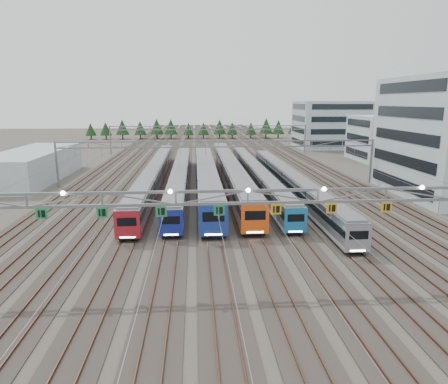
{
  "coord_description": "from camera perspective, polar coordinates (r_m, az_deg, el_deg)",
  "views": [
    {
      "loc": [
        -4.04,
        -30.14,
        14.58
      ],
      "look_at": [
        -0.52,
        18.59,
        3.5
      ],
      "focal_mm": 32.0,
      "sensor_mm": 36.0,
      "label": 1
    }
  ],
  "objects": [
    {
      "name": "train_f",
      "position": [
        66.18,
        9.32,
        1.56
      ],
      "size": [
        2.54,
        56.8,
        3.3
      ],
      "color": "black",
      "rests_on": "ground"
    },
    {
      "name": "gantry_far",
      "position": [
        115.5,
        -2.13,
        8.7
      ],
      "size": [
        56.36,
        0.36,
        8.0
      ],
      "color": "slate",
      "rests_on": "ground"
    },
    {
      "name": "train_c",
      "position": [
        67.91,
        -2.55,
        2.36
      ],
      "size": [
        3.16,
        53.29,
        4.12
      ],
      "color": "black",
      "rests_on": "ground"
    },
    {
      "name": "gantry_near",
      "position": [
        31.2,
        3.35,
        -1.15
      ],
      "size": [
        56.36,
        0.61,
        8.08
      ],
      "color": "slate",
      "rests_on": "ground"
    },
    {
      "name": "west_shed",
      "position": [
        84.72,
        -25.58,
        3.5
      ],
      "size": [
        10.0,
        30.0,
        5.51
      ],
      "primitive_type": "cube",
      "color": "#9EB6BD",
      "rests_on": "ground"
    },
    {
      "name": "train_b",
      "position": [
        70.4,
        -6.27,
        2.37
      ],
      "size": [
        2.61,
        57.04,
        3.4
      ],
      "color": "black",
      "rests_on": "ground"
    },
    {
      "name": "depot_bldg_north",
      "position": [
        135.28,
        15.11,
        9.29
      ],
      "size": [
        22.0,
        18.0,
        14.75
      ],
      "primitive_type": "cube",
      "color": "#9EB6BD",
      "rests_on": "ground"
    },
    {
      "name": "train_d",
      "position": [
        73.16,
        0.87,
        3.07
      ],
      "size": [
        3.06,
        62.47,
        3.99
      ],
      "color": "black",
      "rests_on": "ground"
    },
    {
      "name": "ground",
      "position": [
        33.73,
        3.24,
        -12.86
      ],
      "size": [
        400.0,
        400.0,
        0.0
      ],
      "primitive_type": "plane",
      "color": "#47423A",
      "rests_on": "ground"
    },
    {
      "name": "gantry_mid",
      "position": [
        70.73,
        -0.83,
        6.13
      ],
      "size": [
        56.36,
        0.36,
        8.0
      ],
      "color": "slate",
      "rests_on": "ground"
    },
    {
      "name": "train_a",
      "position": [
        72.73,
        -9.76,
        2.64
      ],
      "size": [
        2.71,
        62.28,
        3.53
      ],
      "color": "black",
      "rests_on": "ground"
    },
    {
      "name": "track_bed",
      "position": [
        130.86,
        -2.35,
        7.03
      ],
      "size": [
        54.0,
        260.0,
        5.42
      ],
      "color": "#2D2823",
      "rests_on": "ground"
    },
    {
      "name": "depot_bldg_mid",
      "position": [
        109.02,
        21.92,
        7.12
      ],
      "size": [
        14.0,
        16.0,
        11.13
      ],
      "primitive_type": "cube",
      "color": "#9EB6BD",
      "rests_on": "ground"
    },
    {
      "name": "treeline",
      "position": [
        162.52,
        -1.92,
        9.12
      ],
      "size": [
        100.1,
        5.6,
        7.02
      ],
      "color": "#332114",
      "rests_on": "ground"
    },
    {
      "name": "train_e",
      "position": [
        72.91,
        4.45,
        2.72
      ],
      "size": [
        2.53,
        60.33,
        3.28
      ],
      "color": "black",
      "rests_on": "ground"
    }
  ]
}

